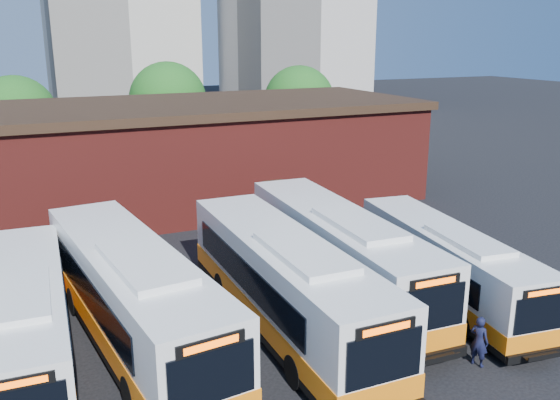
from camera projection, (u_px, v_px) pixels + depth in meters
name	position (u px, v px, depth m)	size (l,w,h in m)	color
ground	(352.00, 336.00, 21.19)	(220.00, 220.00, 0.00)	black
bus_farwest	(27.00, 325.00, 18.91)	(2.90, 11.83, 3.20)	white
bus_west	(133.00, 300.00, 20.18)	(4.32, 13.75, 3.69)	white
bus_midwest	(284.00, 287.00, 21.32)	(2.89, 13.38, 3.63)	white
bus_mideast	(338.00, 256.00, 24.31)	(3.34, 13.49, 3.64)	white
bus_east	(446.00, 266.00, 23.90)	(3.69, 11.46, 3.08)	white
transit_worker	(479.00, 341.00, 19.12)	(0.63, 0.41, 1.72)	black
depot_building	(192.00, 151.00, 37.89)	(28.60, 12.60, 6.40)	maroon
tree_west	(16.00, 116.00, 44.11)	(6.00, 6.00, 7.65)	#382314
tree_mid	(168.00, 101.00, 50.50)	(6.56, 6.56, 8.36)	#382314
tree_east	(299.00, 101.00, 52.29)	(6.24, 6.24, 7.96)	#382314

